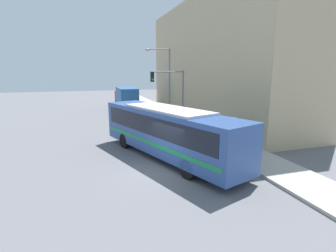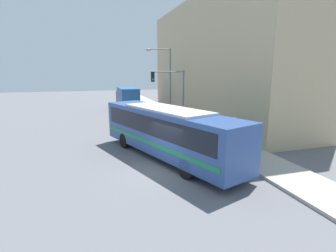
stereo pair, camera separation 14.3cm
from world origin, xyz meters
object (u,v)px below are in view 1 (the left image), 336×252
delivery_truck (126,97)px  traffic_light_pole (172,87)px  pedestrian_near_corner (234,129)px  street_lamp (166,77)px  pedestrian_mid_block (185,113)px  fire_hydrant (220,139)px  city_bus (167,129)px  parking_meter (181,115)px

delivery_truck → traffic_light_pole: traffic_light_pole is taller
traffic_light_pole → pedestrian_near_corner: size_ratio=2.78×
street_lamp → pedestrian_mid_block: 4.87m
delivery_truck → pedestrian_near_corner: 21.30m
traffic_light_pole → street_lamp: 4.66m
street_lamp → delivery_truck: bearing=109.6°
fire_hydrant → traffic_light_pole: traffic_light_pole is taller
traffic_light_pole → pedestrian_mid_block: 3.63m
fire_hydrant → city_bus: bearing=-164.0°
street_lamp → pedestrian_near_corner: 12.41m
city_bus → pedestrian_near_corner: city_bus is taller
traffic_light_pole → delivery_truck: bearing=99.8°
fire_hydrant → street_lamp: street_lamp is taller
parking_meter → street_lamp: bearing=91.5°
pedestrian_mid_block → street_lamp: bearing=109.8°
city_bus → delivery_truck: bearing=68.6°
delivery_truck → parking_meter: 13.83m
city_bus → pedestrian_mid_block: bearing=44.2°
pedestrian_near_corner → street_lamp: bearing=97.4°
traffic_light_pole → pedestrian_near_corner: (2.40, -7.33, -2.58)m
traffic_light_pole → parking_meter: bearing=1.0°
city_bus → traffic_light_pole: size_ratio=2.25×
delivery_truck → street_lamp: 9.96m
fire_hydrant → street_lamp: (-0.12, 12.22, 4.04)m
parking_meter → city_bus: bearing=-115.2°
delivery_truck → street_lamp: street_lamp is taller
delivery_truck → parking_meter: size_ratio=6.12×
parking_meter → pedestrian_mid_block: bearing=54.3°
city_bus → street_lamp: street_lamp is taller
pedestrian_mid_block → fire_hydrant: bearing=-96.2°
street_lamp → parking_meter: bearing=-88.5°
city_bus → street_lamp: bearing=53.9°
fire_hydrant → pedestrian_mid_block: size_ratio=0.47×
city_bus → pedestrian_near_corner: (5.63, 1.62, -0.69)m
street_lamp → pedestrian_mid_block: bearing=-70.2°
fire_hydrant → parking_meter: size_ratio=0.59×
delivery_truck → city_bus: bearing=-92.3°
city_bus → pedestrian_mid_block: 11.62m
delivery_truck → pedestrian_mid_block: (4.30, -12.04, -0.61)m
parking_meter → fire_hydrant: bearing=-90.0°
delivery_truck → fire_hydrant: bearing=-81.1°
city_bus → street_lamp: size_ratio=1.55×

